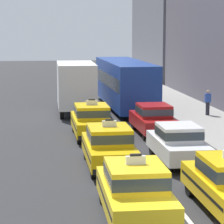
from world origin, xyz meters
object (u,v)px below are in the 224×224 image
Objects in this scene: sedan_right_second at (178,142)px; pedestrian_near_crosswalk at (208,102)px; taxi_left_nearest at (135,190)px; taxi_right_fifth at (105,82)px; box_truck_left_fourth at (75,85)px; taxi_left_third at (92,120)px; sedan_right_third at (153,118)px; taxi_left_second at (109,146)px; bus_right_fourth at (125,82)px.

pedestrian_near_crosswalk is (4.73, 10.93, 0.08)m from sedan_right_second.
taxi_left_nearest is at bearing -114.74° from sedan_right_second.
taxi_right_fifth reaches higher than pedestrian_near_crosswalk.
box_truck_left_fourth reaches higher than sedan_right_second.
taxi_left_third is 1.06× the size of sedan_right_second.
taxi_right_fifth is (3.09, 19.31, 0.00)m from taxi_left_third.
sedan_right_third is at bearing 4.81° from taxi_left_third.
taxi_left_nearest and taxi_left_second have the same top height.
box_truck_left_fourth is 4.54× the size of pedestrian_near_crosswalk.
taxi_left_second is (0.05, 5.99, 0.00)m from taxi_left_nearest.
taxi_left_nearest is 1.00× the size of taxi_left_second.
taxi_left_nearest is 5.99m from taxi_left_second.
pedestrian_near_crosswalk reaches higher than sedan_right_third.
taxi_left_nearest is 18.95m from pedestrian_near_crosswalk.
bus_right_fourth is at bearing 81.57° from taxi_left_nearest.
taxi_left_second is at bearing -89.42° from taxi_left_third.
taxi_left_second is 0.41× the size of bus_right_fourth.
box_truck_left_fourth is 0.62× the size of bus_right_fourth.
taxi_right_fifth is (3.03, 25.44, 0.00)m from taxi_left_second.
taxi_left_second is 14.39m from box_truck_left_fourth.
taxi_left_third is (-0.01, 12.12, 0.00)m from taxi_left_nearest.
sedan_right_second is at bearing -91.10° from bus_right_fourth.
sedan_right_second is 6.01m from sedan_right_third.
box_truck_left_fourth is at bearing -106.56° from taxi_right_fifth.
box_truck_left_fourth is 8.49m from pedestrian_near_crosswalk.
taxi_left_third is 3.24m from sedan_right_third.
pedestrian_near_crosswalk is (4.43, -4.55, -0.89)m from bus_right_fourth.
taxi_left_second is at bearing 89.52° from taxi_left_nearest.
taxi_left_third is at bearing 90.06° from taxi_left_nearest.
taxi_left_third is 8.27m from box_truck_left_fourth.
taxi_left_second is 6.13m from taxi_left_third.
taxi_left_second is 2.96× the size of pedestrian_near_crosswalk.
taxi_left_second is 16.23m from bus_right_fourth.
taxi_left_third is at bearing 90.58° from taxi_left_second.
box_truck_left_fourth is 3.78m from bus_right_fourth.
taxi_left_second is at bearing -172.05° from sedan_right_second.
taxi_left_third is 0.65× the size of box_truck_left_fourth.
sedan_right_second is at bearing -77.23° from box_truck_left_fourth.
taxi_left_third reaches higher than sedan_right_third.
box_truck_left_fourth is 1.63× the size of sedan_right_second.
sedan_right_second is (2.95, 6.40, -0.03)m from taxi_left_nearest.
taxi_left_third is 6.45m from sedan_right_second.
pedestrian_near_crosswalk is at bearing 47.88° from sedan_right_third.
sedan_right_second is 25.04m from taxi_right_fifth.
bus_right_fourth is (3.19, 15.89, 0.94)m from taxi_left_second.
box_truck_left_fourth is at bearing 159.06° from pedestrian_near_crosswalk.
box_truck_left_fourth reaches higher than taxi_left_second.
taxi_left_nearest is at bearing -98.43° from bus_right_fourth.
sedan_right_second is at bearing -62.68° from taxi_left_third.
taxi_left_second is at bearing -101.37° from bus_right_fourth.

